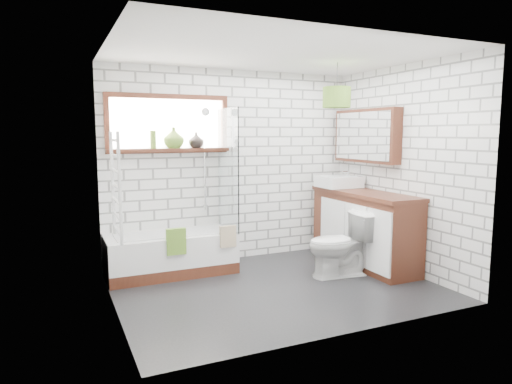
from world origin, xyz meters
name	(u,v)px	position (x,y,z in m)	size (l,w,h in m)	color
floor	(276,288)	(0.00, 0.00, -0.01)	(3.40, 2.60, 0.01)	black
ceiling	(278,53)	(0.00, 0.00, 2.50)	(3.40, 2.60, 0.01)	white
wall_back	(232,166)	(0.00, 1.30, 1.25)	(3.40, 0.01, 2.50)	white
wall_front	(350,187)	(0.00, -1.30, 1.25)	(3.40, 0.01, 2.50)	white
wall_left	(111,181)	(-1.70, 0.00, 1.25)	(0.01, 2.60, 2.50)	white
wall_right	(402,169)	(1.70, 0.00, 1.25)	(0.01, 2.60, 2.50)	white
window	(169,124)	(-0.85, 1.26, 1.80)	(1.52, 0.16, 0.68)	#3A1910
towel_radiator	(116,186)	(-1.66, 0.00, 1.20)	(0.06, 0.52, 1.00)	white
mirror_cabinet	(366,136)	(1.62, 0.60, 1.65)	(0.16, 1.20, 0.70)	#3A1910
shower_riser	(205,160)	(-0.40, 1.26, 1.35)	(0.02, 0.02, 1.30)	silver
bathtub	(171,254)	(-0.93, 0.97, 0.24)	(1.51, 0.67, 0.49)	white
shower_screen	(228,169)	(-0.20, 0.97, 1.24)	(0.02, 0.72, 1.50)	white
towel_green	(176,242)	(-0.95, 0.63, 0.47)	(0.22, 0.06, 0.30)	#588527
towel_beige	(228,236)	(-0.33, 0.63, 0.47)	(0.20, 0.05, 0.26)	tan
vanity	(364,228)	(1.43, 0.34, 0.48)	(0.54, 1.67, 0.95)	#3A1910
basin	(339,182)	(1.37, 0.84, 1.03)	(0.52, 0.45, 0.15)	white
tap	(349,177)	(1.53, 0.84, 1.09)	(0.03, 0.03, 0.17)	silver
toilet	(340,244)	(0.86, 0.05, 0.39)	(0.76, 0.43, 0.77)	white
vase_olive	(174,139)	(-0.80, 1.23, 1.61)	(0.25, 0.25, 0.26)	olive
vase_dark	(196,142)	(-0.52, 1.23, 1.58)	(0.19, 0.19, 0.20)	black
bottle	(153,141)	(-1.05, 1.23, 1.59)	(0.07, 0.07, 0.22)	olive
pendant	(337,97)	(0.89, 0.23, 2.10)	(0.32, 0.32, 0.24)	#588527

